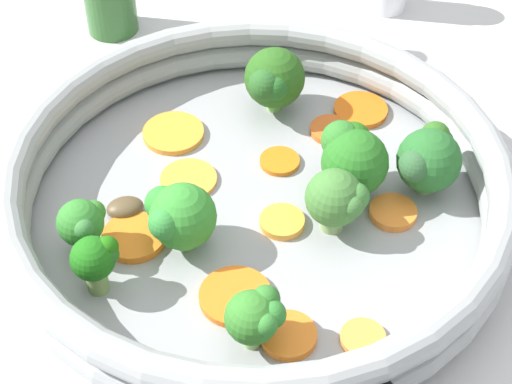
{
  "coord_description": "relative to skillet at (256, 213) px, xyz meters",
  "views": [
    {
      "loc": [
        0.29,
        -0.31,
        0.45
      ],
      "look_at": [
        0.0,
        0.0,
        0.03
      ],
      "focal_mm": 60.0,
      "sensor_mm": 36.0,
      "label": 1
    }
  ],
  "objects": [
    {
      "name": "ground_plane",
      "position": [
        0.0,
        0.0,
        -0.01
      ],
      "size": [
        4.0,
        4.0,
        0.0
      ],
      "primitive_type": "plane",
      "color": "#BCBCBC"
    },
    {
      "name": "skillet",
      "position": [
        0.0,
        0.0,
        0.0
      ],
      "size": [
        0.33,
        0.33,
        0.01
      ],
      "primitive_type": "cylinder",
      "color": "#939699",
      "rests_on": "ground_plane"
    },
    {
      "name": "skillet_rim_wall",
      "position": [
        0.0,
        0.0,
        0.03
      ],
      "size": [
        0.36,
        0.36,
        0.04
      ],
      "color": "#979B9B",
      "rests_on": "skillet"
    },
    {
      "name": "skillet_rivet_right",
      "position": [
        0.16,
        -0.02,
        0.01
      ],
      "size": [
        0.01,
        0.01,
        0.01
      ],
      "primitive_type": "sphere",
      "color": "#909896",
      "rests_on": "skillet"
    },
    {
      "name": "carrot_slice_0",
      "position": [
        0.13,
        -0.04,
        0.01
      ],
      "size": [
        0.04,
        0.04,
        0.0
      ],
      "primitive_type": "cylinder",
      "rotation": [
        0.0,
        0.0,
        0.47
      ],
      "color": "orange",
      "rests_on": "skillet"
    },
    {
      "name": "carrot_slice_1",
      "position": [
        -0.01,
        0.13,
        0.01
      ],
      "size": [
        0.06,
        0.06,
        0.0
      ],
      "primitive_type": "cylinder",
      "rotation": [
        0.0,
        0.0,
        0.7
      ],
      "color": "orange",
      "rests_on": "skillet"
    },
    {
      "name": "carrot_slice_2",
      "position": [
        0.09,
        -0.07,
        0.01
      ],
      "size": [
        0.05,
        0.05,
        0.01
      ],
      "primitive_type": "cylinder",
      "rotation": [
        0.0,
        0.0,
        3.69
      ],
      "color": "orange",
      "rests_on": "skillet"
    },
    {
      "name": "carrot_slice_3",
      "position": [
        -0.1,
        0.01,
        0.01
      ],
      "size": [
        0.05,
        0.05,
        0.0
      ],
      "primitive_type": "cylinder",
      "rotation": [
        0.0,
        0.0,
        0.07
      ],
      "color": "orange",
      "rests_on": "skillet"
    },
    {
      "name": "carrot_slice_4",
      "position": [
        0.08,
        0.06,
        0.01
      ],
      "size": [
        0.04,
        0.04,
        0.01
      ],
      "primitive_type": "cylinder",
      "rotation": [
        0.0,
        0.0,
        5.01
      ],
      "color": "orange",
      "rests_on": "skillet"
    },
    {
      "name": "carrot_slice_5",
      "position": [
        -0.04,
        -0.08,
        0.01
      ],
      "size": [
        0.05,
        0.05,
        0.01
      ],
      "primitive_type": "cylinder",
      "rotation": [
        0.0,
        0.0,
        1.43
      ],
      "color": "orange",
      "rests_on": "skillet"
    },
    {
      "name": "carrot_slice_6",
      "position": [
        0.02,
        -0.0,
        0.01
      ],
      "size": [
        0.03,
        0.03,
        0.01
      ],
      "primitive_type": "cylinder",
      "rotation": [
        0.0,
        0.0,
        3.09
      ],
      "color": "#F99B33",
      "rests_on": "skillet"
    },
    {
      "name": "carrot_slice_7",
      "position": [
        0.05,
        -0.07,
        0.01
      ],
      "size": [
        0.06,
        0.06,
        0.01
      ],
      "primitive_type": "cylinder",
      "rotation": [
        0.0,
        0.0,
        4.94
      ],
      "color": "orange",
      "rests_on": "skillet"
    },
    {
      "name": "carrot_slice_8",
      "position": [
        -0.05,
        -0.01,
        0.01
      ],
      "size": [
        0.06,
        0.06,
        0.0
      ],
      "primitive_type": "cylinder",
      "rotation": [
        0.0,
        0.0,
        5.86
      ],
      "color": "orange",
      "rests_on": "skillet"
    },
    {
      "name": "carrot_slice_9",
      "position": [
        -0.02,
        0.05,
        0.01
      ],
      "size": [
        0.04,
        0.04,
        0.0
      ],
      "primitive_type": "cylinder",
      "rotation": [
        0.0,
        0.0,
        0.6
      ],
      "color": "orange",
      "rests_on": "skillet"
    },
    {
      "name": "carrot_slice_10",
      "position": [
        -0.01,
        0.1,
        0.01
      ],
      "size": [
        0.04,
        0.04,
        0.0
      ],
      "primitive_type": "cylinder",
      "rotation": [
        0.0,
        0.0,
        5.12
      ],
      "color": "#D85E21",
      "rests_on": "skillet"
    },
    {
      "name": "broccoli_floret_0",
      "position": [
        -0.05,
        -0.11,
        0.03
      ],
      "size": [
        0.03,
        0.03,
        0.04
      ],
      "color": "#649756",
      "rests_on": "skillet"
    },
    {
      "name": "broccoli_floret_1",
      "position": [
        -0.06,
        0.09,
        0.04
      ],
      "size": [
        0.05,
        0.05,
        0.06
      ],
      "color": "#71A84D",
      "rests_on": "skillet"
    },
    {
      "name": "broccoli_floret_2",
      "position": [
        -0.02,
        -0.12,
        0.03
      ],
      "size": [
        0.03,
        0.03,
        0.04
      ],
      "color": "#799C53",
      "rests_on": "skillet"
    },
    {
      "name": "broccoli_floret_3",
      "position": [
        0.08,
        0.1,
        0.04
      ],
      "size": [
        0.05,
        0.05,
        0.05
      ],
      "color": "#6E8A53",
      "rests_on": "skillet"
    },
    {
      "name": "broccoli_floret_4",
      "position": [
        -0.01,
        -0.06,
        0.03
      ],
      "size": [
        0.05,
        0.05,
        0.05
      ],
      "color": "#619848",
      "rests_on": "skillet"
    },
    {
      "name": "broccoli_floret_5",
      "position": [
        0.08,
        -0.08,
        0.03
      ],
      "size": [
        0.04,
        0.04,
        0.04
      ],
      "color": "#8AB265",
      "rests_on": "skillet"
    },
    {
      "name": "broccoli_floret_6",
      "position": [
        0.04,
        0.06,
        0.04
      ],
      "size": [
        0.05,
        0.05,
        0.05
      ],
      "color": "#85B35C",
      "rests_on": "skillet"
    },
    {
      "name": "broccoli_floret_7",
      "position": [
        0.05,
        0.02,
        0.03
      ],
      "size": [
        0.04,
        0.04,
        0.05
      ],
      "color": "#7B9E5C",
      "rests_on": "skillet"
    },
    {
      "name": "mushroom_piece_0",
      "position": [
        0.02,
        0.09,
        0.01
      ],
      "size": [
        0.02,
        0.03,
        0.01
      ],
      "primitive_type": "ellipsoid",
      "rotation": [
        0.0,
        0.0,
        5.13
      ],
      "color": "#8C5C46",
      "rests_on": "skillet"
    },
    {
      "name": "mushroom_piece_1",
      "position": [
        -0.06,
        -0.07,
        0.01
      ],
      "size": [
        0.03,
        0.03,
        0.01
      ],
      "primitive_type": "ellipsoid",
      "rotation": [
        0.0,
        0.0,
        1.03
      ],
      "color": "brown",
      "rests_on": "skillet"
    },
    {
      "name": "mushroom_piece_2",
      "position": [
        0.06,
        -0.08,
        0.01
      ],
      "size": [
        0.02,
        0.02,
        0.01
      ],
      "primitive_type": "ellipsoid",
      "rotation": [
        0.0,
        0.0,
        5.13
      ],
      "color": "brown",
      "rests_on": "skillet"
    }
  ]
}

